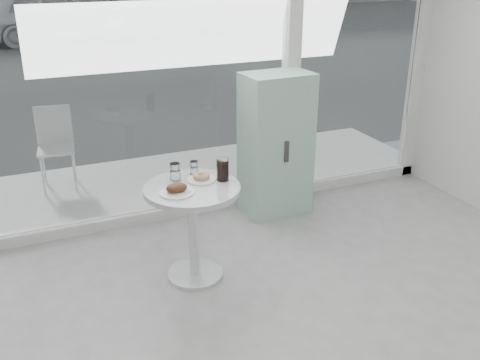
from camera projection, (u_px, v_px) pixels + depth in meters
name	position (u px, v px, depth m)	size (l,w,h in m)	color
storefront	(210.00, 33.00, 4.72)	(5.00, 0.14, 3.00)	silver
main_table	(193.00, 213.00, 4.03)	(0.72, 0.72, 0.77)	silver
patio_deck	(183.00, 178.00, 6.02)	(5.60, 1.60, 0.05)	silver
street	(61.00, 39.00, 16.35)	(40.00, 24.00, 0.00)	#383838
mint_cabinet	(276.00, 145.00, 5.09)	(0.65, 0.45, 1.36)	#94BDAB
patio_chair	(55.00, 142.00, 5.62)	(0.41, 0.41, 0.85)	silver
car_white	(52.00, 14.00, 15.47)	(1.83, 4.54, 1.55)	white
car_silver	(167.00, 13.00, 16.60)	(1.47, 4.23, 1.39)	#ABADB3
plate_fritter	(177.00, 189.00, 3.83)	(0.26, 0.26, 0.07)	white
plate_donut	(201.00, 178.00, 4.04)	(0.22, 0.22, 0.05)	white
water_tumbler_a	(175.00, 173.00, 4.04)	(0.08, 0.08, 0.13)	white
water_tumbler_b	(194.00, 168.00, 4.15)	(0.07, 0.07, 0.11)	white
cola_glass	(223.00, 169.00, 4.02)	(0.09, 0.09, 0.18)	white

